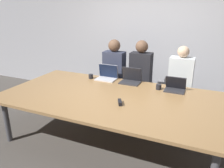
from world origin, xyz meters
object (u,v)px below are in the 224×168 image
(person_far_midleft, at_px, (114,77))
(stapler, at_px, (120,102))
(laptop_far_midleft, at_px, (107,75))
(laptop_far_right, at_px, (175,87))
(cup_far_midleft, at_px, (91,76))
(cup_far_right, at_px, (159,87))
(laptop_far_center, at_px, (131,78))
(person_far_right, at_px, (180,87))
(person_far_center, at_px, (140,79))

(person_far_midleft, height_order, stapler, person_far_midleft)
(laptop_far_midleft, xyz_separation_m, laptop_far_right, (1.23, -0.12, -0.01))
(cup_far_midleft, height_order, laptop_far_right, laptop_far_right)
(cup_far_midleft, distance_m, cup_far_right, 1.27)
(cup_far_right, bearing_deg, laptop_far_center, 163.95)
(laptop_far_right, relative_size, person_far_right, 0.22)
(cup_far_midleft, xyz_separation_m, stapler, (0.91, -0.84, -0.02))
(person_far_center, height_order, person_far_midleft, same)
(laptop_far_right, xyz_separation_m, person_far_right, (0.03, 0.41, -0.14))
(laptop_far_right, bearing_deg, person_far_right, 85.98)
(laptop_far_center, height_order, person_far_center, person_far_center)
(person_far_right, relative_size, cup_far_right, 16.39)
(laptop_far_center, height_order, laptop_far_right, laptop_far_center)
(stapler, bearing_deg, cup_far_right, 37.56)
(laptop_far_midleft, xyz_separation_m, stapler, (0.62, -0.94, -0.05))
(cup_far_right, bearing_deg, person_far_midleft, 153.71)
(laptop_far_midleft, bearing_deg, person_far_midleft, 89.29)
(person_far_midleft, xyz_separation_m, cup_far_midleft, (-0.29, -0.41, 0.09))
(laptop_far_midleft, relative_size, stapler, 2.38)
(stapler, bearing_deg, laptop_far_right, 26.04)
(laptop_far_center, xyz_separation_m, stapler, (0.16, -0.92, -0.05))
(person_far_midleft, bearing_deg, stapler, -63.75)
(laptop_far_right, bearing_deg, laptop_far_midleft, 174.60)
(person_far_center, bearing_deg, stapler, -85.24)
(person_far_center, height_order, cup_far_midleft, person_far_center)
(laptop_far_midleft, height_order, laptop_far_right, laptop_far_midleft)
(laptop_far_right, distance_m, person_far_right, 0.44)
(person_far_right, bearing_deg, person_far_midleft, 179.00)
(person_far_right, bearing_deg, cup_far_midleft, -165.75)
(person_far_center, distance_m, person_far_right, 0.76)
(stapler, bearing_deg, person_far_midleft, 88.68)
(stapler, bearing_deg, laptop_far_center, 72.36)
(laptop_far_midleft, relative_size, laptop_far_right, 1.16)
(person_far_midleft, height_order, laptop_far_right, person_far_midleft)
(cup_far_right, bearing_deg, stapler, -114.87)
(cup_far_midleft, xyz_separation_m, person_far_right, (1.54, 0.39, -0.12))
(laptop_far_midleft, distance_m, stapler, 1.12)
(person_far_midleft, height_order, cup_far_midleft, person_far_midleft)
(person_far_center, height_order, stapler, person_far_center)
(person_far_center, height_order, cup_far_right, person_far_center)
(cup_far_midleft, bearing_deg, person_far_center, 32.63)
(cup_far_right, bearing_deg, person_far_center, 129.09)
(laptop_far_center, bearing_deg, stapler, -80.08)
(person_far_center, xyz_separation_m, cup_far_midleft, (-0.80, -0.51, 0.09))
(person_far_center, relative_size, cup_far_midleft, 17.04)
(person_far_center, bearing_deg, laptop_far_center, -96.45)
(person_far_midleft, xyz_separation_m, laptop_far_right, (1.22, -0.43, 0.12))
(laptop_far_center, distance_m, cup_far_midleft, 0.75)
(cup_far_midleft, bearing_deg, person_far_midleft, 54.88)
(cup_far_right, relative_size, stapler, 0.55)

